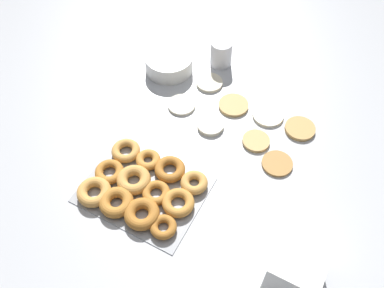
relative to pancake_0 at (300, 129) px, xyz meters
The scene contains 13 objects.
ground_plane 0.30m from the pancake_0, 142.50° to the right, with size 3.00×3.00×0.00m, color #B2B5BA.
pancake_0 is the anchor object (origin of this frame).
pancake_1 0.26m from the pancake_0, behind, with size 0.11×0.11×0.01m, color tan.
pancake_2 0.18m from the pancake_0, 95.87° to the right, with size 0.11×0.11×0.01m, color #B27F42.
pancake_3 0.17m from the pancake_0, 133.14° to the right, with size 0.10×0.10×0.01m, color tan.
pancake_4 0.45m from the pancake_0, 167.17° to the right, with size 0.10×0.10×0.01m, color silver.
pancake_5 0.13m from the pancake_0, behind, with size 0.12×0.12×0.01m, color silver.
pancake_6 0.32m from the pancake_0, 154.66° to the right, with size 0.10×0.10×0.02m, color beige.
pancake_7 0.40m from the pancake_0, behind, with size 0.10×0.10×0.01m, color beige.
donut_tray 0.61m from the pancake_0, 127.25° to the right, with size 0.38×0.30×0.04m.
batter_bowl 0.58m from the pancake_0, behind, with size 0.19×0.19×0.07m.
container_stack 0.55m from the pancake_0, 73.43° to the right, with size 0.14×0.14×0.14m.
paper_cup 0.45m from the pancake_0, 155.53° to the left, with size 0.09×0.09×0.11m.
Camera 1 is at (0.33, -0.82, 1.14)m, focal length 38.00 mm.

